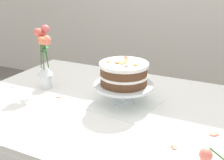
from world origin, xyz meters
The scene contains 10 objects.
dining_table centered at (0.00, -0.03, 0.65)m, with size 1.40×1.00×0.74m.
linen_napkin centered at (0.08, 0.03, 0.74)m, with size 0.32×0.32×0.00m, color white.
cake_stand centered at (0.08, 0.03, 0.82)m, with size 0.29×0.29×0.10m.
layer_cake centered at (0.08, 0.03, 0.89)m, with size 0.23×0.23×0.11m.
flower_vase centered at (-0.38, 0.03, 0.91)m, with size 0.10×0.10×0.35m.
fallen_rose centered at (0.52, -0.26, 0.76)m, with size 0.10×0.10×0.05m.
loose_petal_0 centered at (-0.24, -0.06, 0.74)m, with size 0.03×0.02×0.00m, color #E56B51.
loose_petal_1 centered at (0.53, -0.08, 0.74)m, with size 0.04×0.03×0.01m, color #E56B51.
loose_petal_2 centered at (0.40, -0.23, 0.74)m, with size 0.03×0.02×0.00m, color #E56B51.
loose_petal_3 centered at (-0.56, -0.05, 0.74)m, with size 0.03×0.03×0.00m, color pink.
Camera 1 is at (0.57, -1.10, 1.32)m, focal length 44.02 mm.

